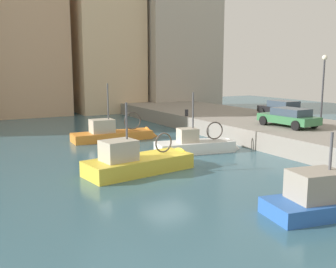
{
  "coord_description": "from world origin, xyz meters",
  "views": [
    {
      "loc": [
        -9.5,
        -17.32,
        5.14
      ],
      "look_at": [
        1.7,
        2.96,
        1.2
      ],
      "focal_mm": 41.57,
      "sensor_mm": 36.0,
      "label": 1
    }
  ],
  "objects_px": {
    "fishing_boat_yellow": "(144,168)",
    "quay_streetlamp": "(323,78)",
    "parked_car_green": "(289,117)",
    "mooring_bollard_mid": "(187,113)",
    "parked_car_black": "(282,108)",
    "fishing_boat_orange": "(117,138)",
    "fishing_boat_white": "(200,150)"
  },
  "relations": [
    {
      "from": "parked_car_black",
      "to": "quay_streetlamp",
      "type": "relative_size",
      "value": 0.82
    },
    {
      "from": "parked_car_green",
      "to": "fishing_boat_white",
      "type": "bearing_deg",
      "value": 173.06
    },
    {
      "from": "fishing_boat_orange",
      "to": "mooring_bollard_mid",
      "type": "relative_size",
      "value": 11.9
    },
    {
      "from": "parked_car_green",
      "to": "fishing_boat_yellow",
      "type": "bearing_deg",
      "value": -171.92
    },
    {
      "from": "fishing_boat_white",
      "to": "parked_car_green",
      "type": "height_order",
      "value": "fishing_boat_white"
    },
    {
      "from": "fishing_boat_orange",
      "to": "fishing_boat_yellow",
      "type": "bearing_deg",
      "value": -102.69
    },
    {
      "from": "fishing_boat_yellow",
      "to": "mooring_bollard_mid",
      "type": "bearing_deg",
      "value": 49.18
    },
    {
      "from": "fishing_boat_orange",
      "to": "parked_car_green",
      "type": "distance_m",
      "value": 12.17
    },
    {
      "from": "fishing_boat_orange",
      "to": "fishing_boat_white",
      "type": "xyz_separation_m",
      "value": [
        3.01,
        -6.38,
        -0.05
      ]
    },
    {
      "from": "fishing_boat_orange",
      "to": "fishing_boat_white",
      "type": "relative_size",
      "value": 1.13
    },
    {
      "from": "mooring_bollard_mid",
      "to": "quay_streetlamp",
      "type": "distance_m",
      "value": 10.88
    },
    {
      "from": "mooring_bollard_mid",
      "to": "quay_streetlamp",
      "type": "relative_size",
      "value": 0.11
    },
    {
      "from": "fishing_boat_yellow",
      "to": "parked_car_green",
      "type": "height_order",
      "value": "fishing_boat_yellow"
    },
    {
      "from": "fishing_boat_orange",
      "to": "quay_streetlamp",
      "type": "height_order",
      "value": "quay_streetlamp"
    },
    {
      "from": "mooring_bollard_mid",
      "to": "quay_streetlamp",
      "type": "bearing_deg",
      "value": -57.31
    },
    {
      "from": "fishing_boat_yellow",
      "to": "quay_streetlamp",
      "type": "bearing_deg",
      "value": 5.05
    },
    {
      "from": "parked_car_green",
      "to": "quay_streetlamp",
      "type": "distance_m",
      "value": 3.75
    },
    {
      "from": "fishing_boat_white",
      "to": "mooring_bollard_mid",
      "type": "distance_m",
      "value": 8.57
    },
    {
      "from": "parked_car_green",
      "to": "mooring_bollard_mid",
      "type": "xyz_separation_m",
      "value": [
        -2.96,
        8.42,
        -0.39
      ]
    },
    {
      "from": "fishing_boat_orange",
      "to": "quay_streetlamp",
      "type": "bearing_deg",
      "value": -31.53
    },
    {
      "from": "parked_car_black",
      "to": "quay_streetlamp",
      "type": "height_order",
      "value": "quay_streetlamp"
    },
    {
      "from": "fishing_boat_white",
      "to": "parked_car_green",
      "type": "distance_m",
      "value": 6.93
    },
    {
      "from": "fishing_boat_orange",
      "to": "parked_car_black",
      "type": "xyz_separation_m",
      "value": [
        13.38,
        -2.83,
        1.72
      ]
    },
    {
      "from": "fishing_boat_orange",
      "to": "mooring_bollard_mid",
      "type": "distance_m",
      "value": 6.94
    },
    {
      "from": "fishing_boat_orange",
      "to": "quay_streetlamp",
      "type": "distance_m",
      "value": 15.12
    },
    {
      "from": "fishing_boat_white",
      "to": "parked_car_black",
      "type": "relative_size",
      "value": 1.46
    },
    {
      "from": "fishing_boat_yellow",
      "to": "parked_car_black",
      "type": "relative_size",
      "value": 1.64
    },
    {
      "from": "parked_car_green",
      "to": "mooring_bollard_mid",
      "type": "height_order",
      "value": "parked_car_green"
    },
    {
      "from": "fishing_boat_white",
      "to": "parked_car_green",
      "type": "xyz_separation_m",
      "value": [
        6.65,
        -0.81,
        1.76
      ]
    },
    {
      "from": "fishing_boat_orange",
      "to": "parked_car_green",
      "type": "bearing_deg",
      "value": -36.66
    },
    {
      "from": "parked_car_black",
      "to": "mooring_bollard_mid",
      "type": "relative_size",
      "value": 7.18
    },
    {
      "from": "mooring_bollard_mid",
      "to": "fishing_boat_yellow",
      "type": "bearing_deg",
      "value": -130.82
    }
  ]
}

